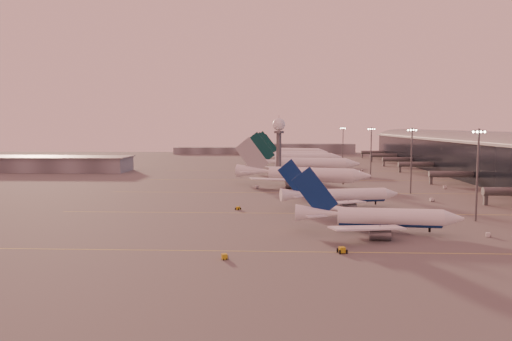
{
  "coord_description": "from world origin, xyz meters",
  "views": [
    {
      "loc": [
        4.46,
        -135.39,
        25.72
      ],
      "look_at": [
        -4.04,
        59.24,
        8.2
      ],
      "focal_mm": 35.0,
      "sensor_mm": 36.0,
      "label": 1
    }
  ],
  "objects": [
    {
      "name": "ground",
      "position": [
        0.0,
        0.0,
        0.0
      ],
      "size": [
        700.0,
        700.0,
        0.0
      ],
      "primitive_type": "plane",
      "color": "#555353",
      "rests_on": "ground"
    },
    {
      "name": "taxiway_markings",
      "position": [
        30.0,
        56.0,
        0.01
      ],
      "size": [
        180.0,
        185.25,
        0.02
      ],
      "color": "#EBE152",
      "rests_on": "ground"
    },
    {
      "name": "terminal",
      "position": [
        107.88,
        110.09,
        10.52
      ],
      "size": [
        57.0,
        362.0,
        23.04
      ],
      "color": "black",
      "rests_on": "ground"
    },
    {
      "name": "hangar",
      "position": [
        -120.0,
        140.0,
        4.32
      ],
      "size": [
        82.0,
        27.0,
        8.5
      ],
      "color": "slate",
      "rests_on": "ground"
    },
    {
      "name": "radar_tower",
      "position": [
        5.0,
        120.0,
        20.95
      ],
      "size": [
        6.4,
        6.4,
        31.1
      ],
      "color": "#53565A",
      "rests_on": "ground"
    },
    {
      "name": "mast_a",
      "position": [
        58.0,
        0.0,
        13.74
      ],
      "size": [
        3.6,
        0.56,
        25.0
      ],
      "color": "#53565A",
      "rests_on": "ground"
    },
    {
      "name": "mast_b",
      "position": [
        55.0,
        55.0,
        13.74
      ],
      "size": [
        3.6,
        0.56,
        25.0
      ],
      "color": "#53565A",
      "rests_on": "ground"
    },
    {
      "name": "mast_c",
      "position": [
        50.0,
        110.0,
        13.74
      ],
      "size": [
        3.6,
        0.56,
        25.0
      ],
      "color": "#53565A",
      "rests_on": "ground"
    },
    {
      "name": "mast_d",
      "position": [
        48.0,
        200.0,
        13.74
      ],
      "size": [
        3.6,
        0.56,
        25.0
      ],
      "color": "#53565A",
      "rests_on": "ground"
    },
    {
      "name": "distant_horizon",
      "position": [
        2.62,
        325.14,
        3.89
      ],
      "size": [
        165.0,
        37.5,
        9.0
      ],
      "color": "slate",
      "rests_on": "ground"
    },
    {
      "name": "narrowbody_near",
      "position": [
        28.5,
        -16.16,
        3.21
      ],
      "size": [
        40.59,
        32.28,
        15.86
      ],
      "color": "white",
      "rests_on": "ground"
    },
    {
      "name": "narrowbody_mid",
      "position": [
        24.29,
        21.58,
        3.15
      ],
      "size": [
        39.27,
        31.0,
        15.55
      ],
      "color": "white",
      "rests_on": "ground"
    },
    {
      "name": "widebody_white",
      "position": [
        14.93,
        77.95,
        3.62
      ],
      "size": [
        58.17,
        46.03,
        20.89
      ],
      "color": "white",
      "rests_on": "ground"
    },
    {
      "name": "greentail_a",
      "position": [
        18.05,
        133.15,
        3.97
      ],
      "size": [
        61.85,
        49.75,
        22.47
      ],
      "color": "white",
      "rests_on": "ground"
    },
    {
      "name": "greentail_b",
      "position": [
        16.96,
        187.68,
        3.83
      ],
      "size": [
        59.76,
        48.21,
        21.7
      ],
      "color": "white",
      "rests_on": "ground"
    },
    {
      "name": "greentail_c",
      "position": [
        17.81,
        224.32,
        3.5
      ],
      "size": [
        54.49,
        43.78,
        19.82
      ],
      "color": "white",
      "rests_on": "ground"
    },
    {
      "name": "greentail_d",
      "position": [
        15.38,
        260.63,
        3.8
      ],
      "size": [
        57.71,
        45.96,
        21.52
      ],
      "color": "white",
      "rests_on": "ground"
    },
    {
      "name": "gsv_truck_a",
      "position": [
        -5.31,
        -41.43,
        1.14
      ],
      "size": [
        5.89,
        3.71,
        2.24
      ],
      "color": "gold",
      "rests_on": "ground"
    },
    {
      "name": "gsv_tug_near",
      "position": [
        17.56,
        -35.76,
        0.59
      ],
      "size": [
        3.26,
        4.44,
        1.14
      ],
      "color": "gold",
      "rests_on": "ground"
    },
    {
      "name": "gsv_catering_a",
      "position": [
        53.55,
        -19.31,
        1.83
      ],
      "size": [
        4.84,
        3.15,
        3.67
      ],
      "color": "silver",
      "rests_on": "ground"
    },
    {
      "name": "gsv_tug_mid",
      "position": [
        -7.64,
        15.31,
        0.48
      ],
      "size": [
        3.76,
        3.18,
        0.93
      ],
      "color": "gold",
      "rests_on": "ground"
    },
    {
      "name": "gsv_truck_b",
      "position": [
        57.35,
        34.86,
        1.25
      ],
      "size": [
        6.22,
        2.61,
        2.46
      ],
      "color": "silver",
      "rests_on": "ground"
    },
    {
      "name": "gsv_truck_c",
      "position": [
        -3.91,
        68.34,
        1.2
      ],
      "size": [
        5.61,
        5.61,
        2.36
      ],
      "color": "silver",
      "rests_on": "ground"
    },
    {
      "name": "gsv_catering_b",
      "position": [
        73.15,
        70.49,
        2.26
      ],
      "size": [
        5.76,
        3.15,
        4.52
      ],
      "color": "silver",
      "rests_on": "ground"
    },
    {
      "name": "gsv_tug_far",
      "position": [
        25.01,
        100.64,
        0.49
      ],
      "size": [
        2.8,
        3.72,
        0.94
      ],
      "color": "silver",
      "rests_on": "ground"
    },
    {
      "name": "gsv_truck_d",
      "position": [
        -15.77,
        116.84,
        1.27
      ],
      "size": [
        3.62,
        6.53,
        2.5
      ],
      "color": "silver",
      "rests_on": "ground"
    },
    {
      "name": "gsv_tug_hangar",
      "position": [
        52.07,
        147.84,
        0.47
      ],
      "size": [
        3.54,
        2.6,
        0.91
      ],
      "color": "silver",
      "rests_on": "ground"
    }
  ]
}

